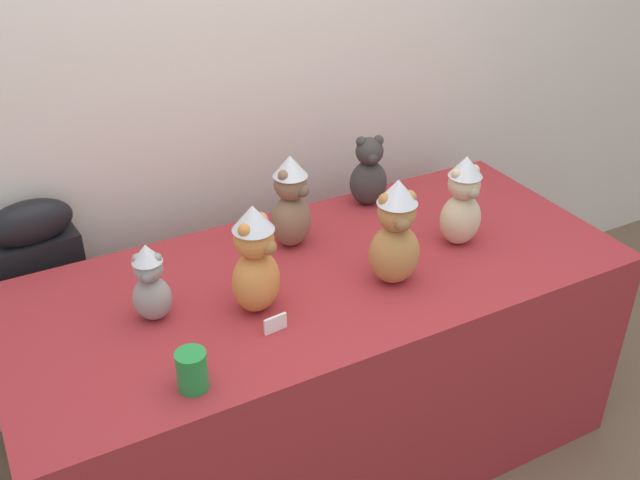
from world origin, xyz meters
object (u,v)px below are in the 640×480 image
teddy_bear_sand (462,202)px  teddy_bear_mocha (291,202)px  instrument_case (53,321)px  teddy_bear_ginger (255,260)px  teddy_bear_ash (150,283)px  teddy_bear_caramel (395,233)px  party_cup_green (192,370)px  teddy_bear_charcoal (369,173)px  display_table (320,366)px

teddy_bear_sand → teddy_bear_mocha: (-0.50, 0.26, 0.00)m
instrument_case → teddy_bear_ginger: teddy_bear_ginger is taller
instrument_case → teddy_bear_ash: (0.24, -0.54, 0.41)m
teddy_bear_caramel → teddy_bear_ginger: bearing=-174.7°
teddy_bear_ash → teddy_bear_sand: bearing=20.4°
teddy_bear_mocha → party_cup_green: 0.75m
teddy_bear_ash → teddy_bear_charcoal: (0.91, 0.31, 0.00)m
teddy_bear_sand → teddy_bear_charcoal: (-0.12, 0.38, -0.03)m
teddy_bear_ash → teddy_bear_mocha: (0.53, 0.18, 0.04)m
teddy_bear_mocha → teddy_bear_ginger: 0.38m
display_table → teddy_bear_ginger: size_ratio=5.77×
teddy_bear_ginger → teddy_bear_charcoal: (0.63, 0.40, -0.04)m
teddy_bear_caramel → teddy_bear_ginger: size_ratio=1.02×
instrument_case → teddy_bear_ash: size_ratio=3.89×
display_table → teddy_bear_mocha: teddy_bear_mocha is taller
teddy_bear_ash → teddy_bear_caramel: (0.71, -0.16, 0.05)m
display_table → teddy_bear_mocha: bearing=89.7°
teddy_bear_sand → teddy_bear_ginger: (-0.75, -0.02, 0.01)m
teddy_bear_ginger → teddy_bear_charcoal: bearing=2.7°
teddy_bear_ash → teddy_bear_caramel: 0.73m
teddy_bear_ash → teddy_bear_ginger: size_ratio=0.72×
instrument_case → party_cup_green: instrument_case is taller
teddy_bear_caramel → party_cup_green: 0.74m
display_table → teddy_bear_ginger: bearing=-162.5°
teddy_bear_mocha → instrument_case: bearing=128.0°
teddy_bear_caramel → teddy_bear_mocha: 0.39m
teddy_bear_ash → teddy_bear_mocha: bearing=43.5°
teddy_bear_ash → teddy_bear_caramel: size_ratio=0.71×
teddy_bear_sand → teddy_bear_mocha: bearing=153.0°
teddy_bear_mocha → party_cup_green: bearing=-163.3°
teddy_bear_ginger → party_cup_green: teddy_bear_ginger is taller
instrument_case → teddy_bear_mocha: (0.77, -0.36, 0.44)m
teddy_bear_ash → teddy_bear_ginger: (0.28, -0.10, 0.05)m
party_cup_green → teddy_bear_sand: bearing=13.9°
instrument_case → teddy_bear_ginger: (0.52, -0.63, 0.45)m
display_table → teddy_bear_charcoal: size_ratio=7.36×
teddy_bear_sand → teddy_bear_charcoal: teddy_bear_sand is taller
display_table → teddy_bear_charcoal: (0.38, 0.33, 0.51)m
display_table → teddy_bear_caramel: 0.60m
teddy_bear_caramel → teddy_bear_mocha: size_ratio=1.08×
teddy_bear_ash → teddy_bear_charcoal: size_ratio=0.92×
instrument_case → party_cup_green: (0.24, -0.87, 0.34)m
instrument_case → party_cup_green: bearing=-80.2°
teddy_bear_ash → teddy_bear_mocha: size_ratio=0.76×
teddy_bear_caramel → teddy_bear_sand: bearing=29.8°
party_cup_green → teddy_bear_charcoal: bearing=35.1°
instrument_case → teddy_bear_mocha: size_ratio=2.96×
instrument_case → teddy_bear_sand: 1.47m
instrument_case → teddy_bear_mocha: teddy_bear_mocha is taller
instrument_case → teddy_bear_charcoal: bearing=-16.9°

